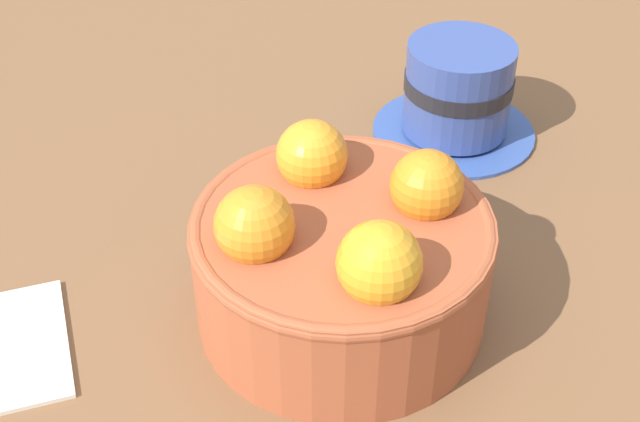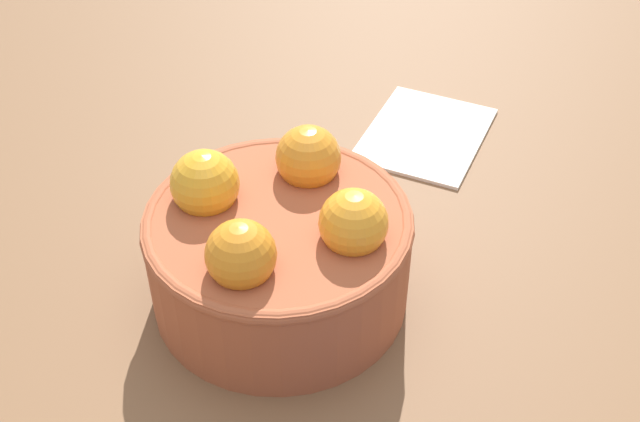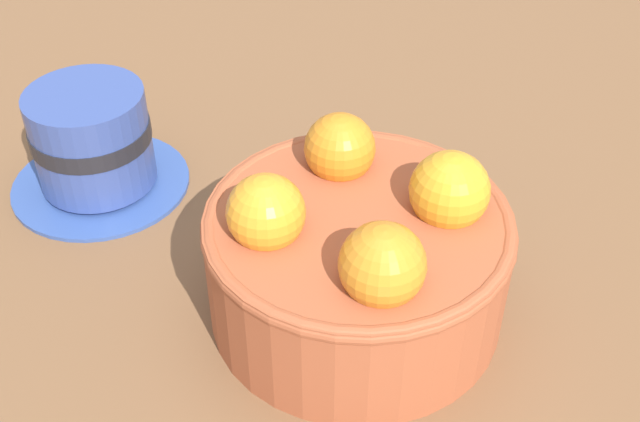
# 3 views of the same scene
# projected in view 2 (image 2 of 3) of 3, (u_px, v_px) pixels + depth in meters

# --- Properties ---
(ground_plane) EXTENTS (1.50, 1.08, 0.04)m
(ground_plane) POSITION_uv_depth(u_px,v_px,m) (282.00, 317.00, 0.56)
(ground_plane) COLOR brown
(terracotta_bowl) EXTENTS (0.17, 0.17, 0.10)m
(terracotta_bowl) POSITION_uv_depth(u_px,v_px,m) (279.00, 247.00, 0.52)
(terracotta_bowl) COLOR #9E4C2D
(terracotta_bowl) RESTS_ON ground_plane
(folded_napkin) EXTENTS (0.15, 0.14, 0.01)m
(folded_napkin) POSITION_uv_depth(u_px,v_px,m) (425.00, 133.00, 0.69)
(folded_napkin) COLOR white
(folded_napkin) RESTS_ON ground_plane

